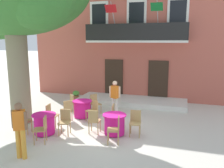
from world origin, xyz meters
name	(u,v)px	position (x,y,z in m)	size (l,w,h in m)	color
ground_plane	(103,129)	(0.00, 0.00, 0.00)	(120.00, 120.00, 0.00)	beige
building_facade	(143,35)	(0.22, 6.99, 3.75)	(13.00, 5.09, 7.50)	#BC5B4C
entrance_step_platform	(132,101)	(0.22, 4.05, 0.12)	(5.86, 1.90, 0.25)	silver
cafe_table_near_tree	(82,109)	(-1.36, 1.05, 0.39)	(0.86, 0.86, 0.76)	#DB1984
cafe_chair_near_tree_0	(67,109)	(-1.78, 0.42, 0.53)	(0.56, 0.56, 0.91)	tan
cafe_chair_near_tree_1	(93,109)	(-0.70, 0.70, 0.53)	(0.56, 0.56, 0.91)	tan
cafe_chair_near_tree_2	(95,103)	(-1.02, 1.72, 0.53)	(0.55, 0.55, 0.91)	tan
cafe_chair_near_tree_3	(74,102)	(-1.99, 1.48, 0.53)	(0.56, 0.56, 0.91)	tan
cafe_table_middle	(114,124)	(0.58, -0.39, 0.39)	(0.86, 0.86, 0.76)	#DB1984
cafe_chair_middle_0	(94,120)	(-0.16, -0.55, 0.53)	(0.44, 0.44, 0.91)	tan
cafe_chair_middle_1	(116,128)	(0.83, -1.10, 0.53)	(0.48, 0.48, 0.91)	tan
cafe_chair_middle_2	(135,121)	(1.31, -0.23, 0.53)	(0.44, 0.44, 0.91)	tan
cafe_chair_middle_3	(116,114)	(0.41, 0.34, 0.53)	(0.45, 0.45, 0.91)	tan
cafe_table_front	(44,124)	(-1.88, -1.14, 0.39)	(0.86, 0.86, 0.76)	#DB1984
cafe_chair_front_0	(51,114)	(-2.05, -0.40, 0.53)	(0.45, 0.45, 0.91)	tan
cafe_chair_front_1	(24,120)	(-2.60, -1.35, 0.53)	(0.47, 0.47, 0.91)	tan
cafe_chair_front_2	(42,128)	(-1.52, -1.80, 0.53)	(0.52, 0.52, 0.91)	tan
cafe_chair_front_3	(65,120)	(-1.16, -0.90, 0.53)	(0.48, 0.48, 0.91)	tan
ground_planter_left	(76,95)	(-3.06, 3.89, 0.29)	(0.40, 0.40, 0.52)	#995638
pedestrian_near_entrance	(20,127)	(-1.49, -2.89, 0.95)	(0.53, 0.37, 1.68)	gold
pedestrian_mid_plaza	(115,96)	(-0.05, 1.74, 0.91)	(0.53, 0.35, 1.61)	silver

